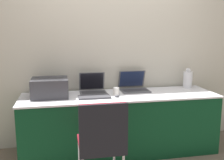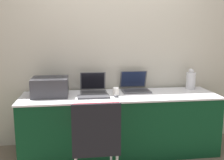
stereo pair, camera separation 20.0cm
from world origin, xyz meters
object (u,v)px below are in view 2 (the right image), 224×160
(printer, at_px, (50,86))
(laptop_right, at_px, (135,87))
(chair, at_px, (96,137))
(external_keyboard, at_px, (94,97))
(coffee_cup, at_px, (116,91))
(laptop_left, at_px, (93,88))
(mouse, at_px, (116,96))
(metal_pitcher, at_px, (191,80))

(printer, bearing_deg, laptop_right, 7.51)
(laptop_right, distance_m, chair, 1.19)
(external_keyboard, distance_m, coffee_cup, 0.29)
(laptop_right, xyz_separation_m, coffee_cup, (-0.28, -0.21, -0.01))
(external_keyboard, bearing_deg, laptop_left, 86.71)
(printer, height_order, external_keyboard, printer)
(printer, xyz_separation_m, coffee_cup, (0.78, -0.07, -0.07))
(laptop_right, height_order, coffee_cup, laptop_right)
(mouse, distance_m, chair, 0.78)
(laptop_left, bearing_deg, metal_pitcher, 1.51)
(printer, relative_size, laptop_right, 1.17)
(metal_pitcher, distance_m, chair, 1.72)
(coffee_cup, relative_size, chair, 0.11)
(external_keyboard, relative_size, metal_pitcher, 1.36)
(mouse, relative_size, metal_pitcher, 0.23)
(printer, height_order, laptop_right, laptop_right)
(laptop_right, xyz_separation_m, chair, (-0.59, -1.01, -0.24))
(external_keyboard, xyz_separation_m, mouse, (0.27, -0.02, 0.00))
(external_keyboard, height_order, chair, chair)
(metal_pitcher, relative_size, chair, 0.31)
(laptop_left, xyz_separation_m, laptop_right, (0.54, 0.03, 0.00))
(laptop_left, height_order, external_keyboard, laptop_left)
(chair, bearing_deg, external_keyboard, 87.64)
(external_keyboard, height_order, mouse, mouse)
(external_keyboard, bearing_deg, coffee_cup, 16.25)
(external_keyboard, bearing_deg, printer, 163.08)
(printer, bearing_deg, mouse, -12.50)
(laptop_left, distance_m, external_keyboard, 0.27)
(external_keyboard, relative_size, mouse, 5.94)
(laptop_left, bearing_deg, external_keyboard, -93.29)
(laptop_left, distance_m, mouse, 0.38)
(laptop_right, relative_size, metal_pitcher, 1.30)
(mouse, xyz_separation_m, chair, (-0.30, -0.70, -0.20))
(mouse, bearing_deg, coffee_cup, 84.63)
(coffee_cup, bearing_deg, mouse, -95.37)
(chair, bearing_deg, printer, 118.81)
(coffee_cup, distance_m, chair, 0.88)
(printer, distance_m, mouse, 0.80)
(coffee_cup, distance_m, metal_pitcher, 1.07)
(coffee_cup, distance_m, mouse, 0.10)
(chair, bearing_deg, coffee_cup, 68.99)
(printer, relative_size, external_keyboard, 1.12)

